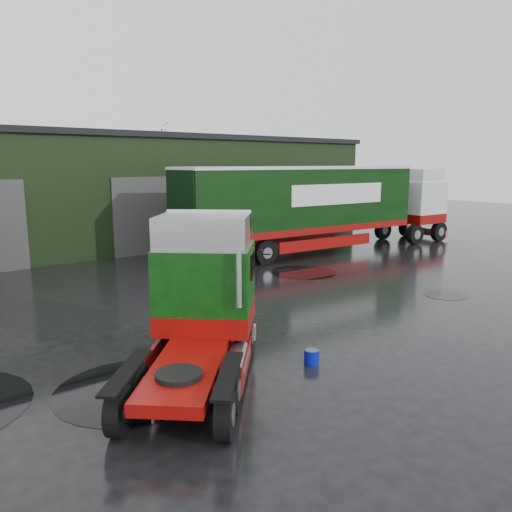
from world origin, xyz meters
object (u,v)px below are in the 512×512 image
(warehouse, at_px, (104,189))
(lorry_right, at_px, (300,211))
(tree_back_b, at_px, (149,174))
(hero_tractor, at_px, (193,306))
(wash_bucket, at_px, (312,357))

(warehouse, bearing_deg, lorry_right, -61.39)
(lorry_right, xyz_separation_m, tree_back_b, (2.00, 21.00, 1.46))
(hero_tractor, bearing_deg, warehouse, 115.41)
(warehouse, distance_m, lorry_right, 12.56)
(wash_bucket, xyz_separation_m, tree_back_b, (11.67, 31.75, 3.58))
(hero_tractor, distance_m, lorry_right, 16.06)
(lorry_right, distance_m, tree_back_b, 21.15)
(hero_tractor, bearing_deg, tree_back_b, 107.53)
(hero_tractor, xyz_separation_m, tree_back_b, (14.50, 31.08, 1.96))
(wash_bucket, bearing_deg, tree_back_b, 69.82)
(warehouse, relative_size, wash_bucket, 90.62)
(lorry_right, xyz_separation_m, wash_bucket, (-9.67, -10.75, -2.12))
(lorry_right, relative_size, tree_back_b, 2.32)
(lorry_right, bearing_deg, wash_bucket, -37.77)
(lorry_right, height_order, tree_back_b, tree_back_b)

